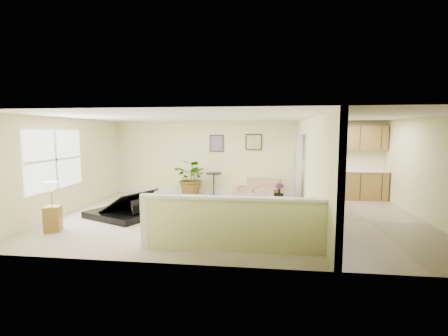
# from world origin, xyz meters

# --- Properties ---
(floor) EXTENTS (9.00, 9.00, 0.00)m
(floor) POSITION_xyz_m (0.00, 0.00, 0.00)
(floor) COLOR #C2B597
(floor) RESTS_ON ground
(back_wall) EXTENTS (9.00, 0.04, 2.50)m
(back_wall) POSITION_xyz_m (0.00, 3.00, 1.25)
(back_wall) COLOR beige
(back_wall) RESTS_ON floor
(front_wall) EXTENTS (9.00, 0.04, 2.50)m
(front_wall) POSITION_xyz_m (0.00, -3.00, 1.25)
(front_wall) COLOR beige
(front_wall) RESTS_ON floor
(left_wall) EXTENTS (0.04, 6.00, 2.50)m
(left_wall) POSITION_xyz_m (-4.50, 0.00, 1.25)
(left_wall) COLOR beige
(left_wall) RESTS_ON floor
(right_wall) EXTENTS (0.04, 6.00, 2.50)m
(right_wall) POSITION_xyz_m (4.50, 0.00, 1.25)
(right_wall) COLOR beige
(right_wall) RESTS_ON floor
(ceiling) EXTENTS (9.00, 6.00, 0.04)m
(ceiling) POSITION_xyz_m (0.00, 0.00, 2.50)
(ceiling) COLOR white
(ceiling) RESTS_ON back_wall
(kitchen_vinyl) EXTENTS (2.70, 6.00, 0.01)m
(kitchen_vinyl) POSITION_xyz_m (3.15, 0.00, 0.00)
(kitchen_vinyl) COLOR gray
(kitchen_vinyl) RESTS_ON floor
(interior_partition) EXTENTS (0.18, 5.99, 2.50)m
(interior_partition) POSITION_xyz_m (1.80, 0.25, 1.22)
(interior_partition) COLOR beige
(interior_partition) RESTS_ON floor
(pony_half_wall) EXTENTS (3.42, 0.22, 1.00)m
(pony_half_wall) POSITION_xyz_m (0.08, -2.30, 0.52)
(pony_half_wall) COLOR beige
(pony_half_wall) RESTS_ON floor
(left_window) EXTENTS (0.05, 2.15, 1.45)m
(left_window) POSITION_xyz_m (-4.49, -0.50, 1.45)
(left_window) COLOR white
(left_window) RESTS_ON left_wall
(wall_art_left) EXTENTS (0.48, 0.04, 0.58)m
(wall_art_left) POSITION_xyz_m (-0.95, 2.97, 1.75)
(wall_art_left) COLOR #3D2D16
(wall_art_left) RESTS_ON back_wall
(wall_mirror) EXTENTS (0.55, 0.04, 0.55)m
(wall_mirror) POSITION_xyz_m (0.30, 2.97, 1.80)
(wall_mirror) COLOR #3D2D16
(wall_mirror) RESTS_ON back_wall
(kitchen_cabinets) EXTENTS (2.36, 0.65, 2.33)m
(kitchen_cabinets) POSITION_xyz_m (3.19, 2.73, 0.87)
(kitchen_cabinets) COLOR olive
(kitchen_cabinets) RESTS_ON floor
(piano) EXTENTS (2.24, 2.19, 1.48)m
(piano) POSITION_xyz_m (-2.88, -0.11, 0.62)
(piano) COLOR black
(piano) RESTS_ON floor
(piano_bench) EXTENTS (0.65, 0.84, 0.50)m
(piano_bench) POSITION_xyz_m (-1.12, -0.11, 0.25)
(piano_bench) COLOR black
(piano_bench) RESTS_ON floor
(loveseat) EXTENTS (1.64, 1.23, 0.79)m
(loveseat) POSITION_xyz_m (0.43, 2.69, 0.30)
(loveseat) COLOR tan
(loveseat) RESTS_ON floor
(accent_table) EXTENTS (0.54, 0.54, 0.78)m
(accent_table) POSITION_xyz_m (-1.00, 2.65, 0.50)
(accent_table) COLOR black
(accent_table) RESTS_ON floor
(palm_plant) EXTENTS (1.38, 1.29, 1.23)m
(palm_plant) POSITION_xyz_m (-1.71, 2.54, 0.60)
(palm_plant) COLOR black
(palm_plant) RESTS_ON floor
(small_plant) EXTENTS (0.37, 0.37, 0.54)m
(small_plant) POSITION_xyz_m (1.13, 2.19, 0.23)
(small_plant) COLOR black
(small_plant) RESTS_ON floor
(lamp_stand) EXTENTS (0.40, 0.40, 1.07)m
(lamp_stand) POSITION_xyz_m (-3.84, -1.61, 0.45)
(lamp_stand) COLOR olive
(lamp_stand) RESTS_ON floor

